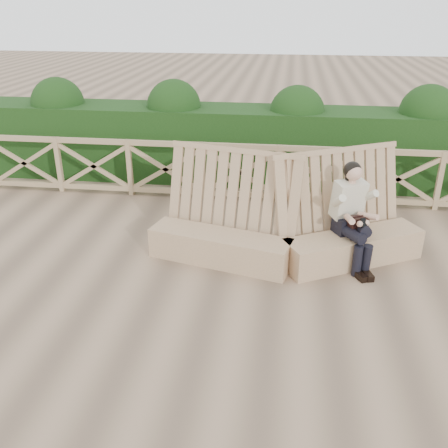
# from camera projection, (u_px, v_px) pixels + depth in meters

# --- Properties ---
(ground) EXTENTS (60.00, 60.00, 0.00)m
(ground) POSITION_uv_depth(u_px,v_px,m) (212.00, 300.00, 6.41)
(ground) COLOR brown
(ground) RESTS_ON ground
(bench) EXTENTS (4.01, 1.66, 1.58)m
(bench) POSITION_uv_depth(u_px,v_px,m) (286.00, 235.00, 7.25)
(bench) COLOR #957855
(bench) RESTS_ON ground
(woman) EXTENTS (0.66, 0.98, 1.50)m
(woman) POSITION_uv_depth(u_px,v_px,m) (352.00, 212.00, 7.01)
(woman) COLOR black
(woman) RESTS_ON ground
(guardrail) EXTENTS (10.10, 0.09, 1.10)m
(guardrail) POSITION_uv_depth(u_px,v_px,m) (240.00, 172.00, 9.33)
(guardrail) COLOR #81654B
(guardrail) RESTS_ON ground
(hedge) EXTENTS (12.00, 1.20, 1.50)m
(hedge) POSITION_uv_depth(u_px,v_px,m) (246.00, 145.00, 10.33)
(hedge) COLOR black
(hedge) RESTS_ON ground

